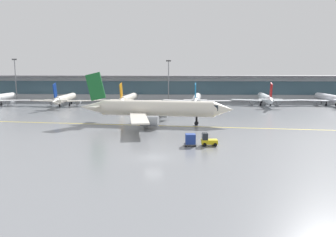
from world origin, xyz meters
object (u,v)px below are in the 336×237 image
taxiing_regional_jet (155,109)px  gate_airplane_3 (197,99)px  gate_airplane_1 (65,99)px  baggage_tug (208,140)px  apron_light_mast_0 (16,78)px  gate_airplane_4 (265,98)px  cargo_dolly_lead (190,139)px  gate_airplane_2 (128,99)px  apron_light_mast_1 (169,79)px  gate_airplane_5 (330,98)px

taxiing_regional_jet → gate_airplane_3: bearing=79.9°
gate_airplane_1 → taxiing_regional_jet: size_ratio=0.69×
baggage_tug → apron_light_mast_0: size_ratio=0.17×
gate_airplane_4 → cargo_dolly_lead: (-26.48, -60.33, -1.37)m
baggage_tug → cargo_dolly_lead: baggage_tug is taller
gate_airplane_3 → gate_airplane_4: same height
gate_airplane_2 → apron_light_mast_1: size_ratio=1.60×
gate_airplane_3 → baggage_tug: bearing=-175.7°
gate_airplane_3 → gate_airplane_5: 44.80m
gate_airplane_5 → apron_light_mast_0: bearing=82.1°
gate_airplane_5 → gate_airplane_4: bearing=88.5°
gate_airplane_2 → gate_airplane_5: 67.37m
gate_airplane_2 → apron_light_mast_1: 18.83m
gate_airplane_1 → cargo_dolly_lead: size_ratio=11.05×
taxiing_regional_jet → apron_light_mast_1: (1.02, 48.36, 4.82)m
gate_airplane_1 → apron_light_mast_0: apron_light_mast_0 is taller
apron_light_mast_1 → apron_light_mast_0: bearing=178.7°
gate_airplane_1 → apron_light_mast_0: bearing=55.7°
gate_airplane_3 → apron_light_mast_0: apron_light_mast_0 is taller
cargo_dolly_lead → apron_light_mast_0: size_ratio=0.14×
taxiing_regional_jet → cargo_dolly_lead: bearing=-64.2°
gate_airplane_2 → taxiing_regional_jet: (11.76, -35.85, 1.06)m
gate_airplane_1 → taxiing_regional_jet: taxiing_regional_jet is taller
gate_airplane_1 → gate_airplane_4: bearing=-88.0°
baggage_tug → cargo_dolly_lead: bearing=180.0°
gate_airplane_2 → taxiing_regional_jet: 37.74m
gate_airplane_2 → taxiing_regional_jet: size_ratio=0.69×
taxiing_regional_jet → baggage_tug: (10.28, -20.69, -2.59)m
baggage_tug → apron_light_mast_1: bearing=93.6°
gate_airplane_3 → baggage_tug: gate_airplane_3 is taller
cargo_dolly_lead → apron_light_mast_1: size_ratio=0.14×
gate_airplane_5 → taxiing_regional_jet: 68.39m
gate_airplane_5 → cargo_dolly_lead: size_ratio=11.05×
taxiing_regional_jet → baggage_tug: taxiing_regional_jet is taller
taxiing_regional_jet → baggage_tug: bearing=-57.3°
apron_light_mast_0 → apron_light_mast_1: (57.45, -1.29, -0.30)m
gate_airplane_3 → apron_light_mast_1: apron_light_mast_1 is taller
gate_airplane_1 → apron_light_mast_1: bearing=-70.0°
taxiing_regional_jet → gate_airplane_2: bearing=114.4°
gate_airplane_4 → cargo_dolly_lead: bearing=160.0°
taxiing_regional_jet → apron_light_mast_1: bearing=95.0°
cargo_dolly_lead → apron_light_mast_0: (-63.83, 70.54, 7.56)m
cargo_dolly_lead → taxiing_regional_jet: bearing=105.5°
gate_airplane_4 → apron_light_mast_1: size_ratio=1.60×
gate_airplane_4 → taxiing_regional_jet: size_ratio=0.69×
gate_airplane_4 → apron_light_mast_0: (-90.31, 10.20, 6.19)m
gate_airplane_3 → apron_light_mast_0: 68.72m
taxiing_regional_jet → apron_light_mast_0: size_ratio=2.22×
gate_airplane_1 → baggage_tug: 70.03m
taxiing_regional_jet → apron_light_mast_0: bearing=144.9°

